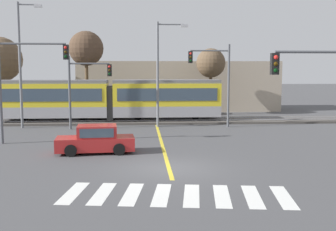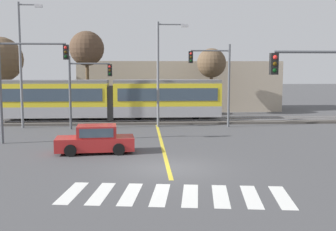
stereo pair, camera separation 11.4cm
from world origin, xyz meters
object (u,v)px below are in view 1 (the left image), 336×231
(bare_tree_west, at_px, (86,49))
(bare_tree_east, at_px, (211,64))
(traffic_light_mid_left, at_px, (23,73))
(traffic_light_near_right, at_px, (325,87))
(traffic_light_far_left, at_px, (85,82))
(traffic_light_far_right, at_px, (216,74))
(street_lamp_west, at_px, (22,59))
(street_lamp_centre, at_px, (161,67))
(light_rail_tram, at_px, (111,98))
(sedan_crossing, at_px, (96,140))

(bare_tree_west, xyz_separation_m, bare_tree_east, (11.82, 1.48, -1.30))
(traffic_light_mid_left, relative_size, traffic_light_near_right, 1.14)
(traffic_light_far_left, bearing_deg, traffic_light_mid_left, -116.42)
(traffic_light_far_right, xyz_separation_m, traffic_light_near_right, (1.99, -15.05, -0.38))
(street_lamp_west, bearing_deg, street_lamp_centre, -0.49)
(light_rail_tram, height_order, traffic_light_mid_left, traffic_light_mid_left)
(traffic_light_far_left, bearing_deg, bare_tree_east, 39.09)
(traffic_light_near_right, distance_m, bare_tree_east, 23.60)
(sedan_crossing, distance_m, bare_tree_west, 17.70)
(bare_tree_west, bearing_deg, sedan_crossing, -81.48)
(bare_tree_west, bearing_deg, light_rail_tram, -56.14)
(traffic_light_far_right, bearing_deg, bare_tree_west, 146.89)
(light_rail_tram, height_order, street_lamp_centre, street_lamp_centre)
(traffic_light_mid_left, height_order, traffic_light_near_right, traffic_light_mid_left)
(street_lamp_centre, bearing_deg, traffic_light_far_right, -4.68)
(street_lamp_centre, bearing_deg, bare_tree_east, 57.07)
(light_rail_tram, bearing_deg, bare_tree_west, 123.86)
(sedan_crossing, height_order, traffic_light_mid_left, traffic_light_mid_left)
(light_rail_tram, relative_size, traffic_light_near_right, 3.21)
(street_lamp_west, bearing_deg, sedan_crossing, -56.91)
(traffic_light_far_right, distance_m, traffic_light_mid_left, 14.42)
(street_lamp_centre, relative_size, bare_tree_east, 1.25)
(bare_tree_east, bearing_deg, sedan_crossing, -117.32)
(sedan_crossing, bearing_deg, traffic_light_near_right, -28.08)
(traffic_light_far_left, distance_m, traffic_light_mid_left, 6.62)
(bare_tree_west, distance_m, bare_tree_east, 11.98)
(street_lamp_west, relative_size, street_lamp_centre, 1.17)
(traffic_light_far_left, xyz_separation_m, street_lamp_centre, (5.77, 0.82, 1.11))
(bare_tree_west, height_order, bare_tree_east, bare_tree_west)
(traffic_light_far_right, bearing_deg, traffic_light_near_right, -82.47)
(traffic_light_far_right, relative_size, traffic_light_mid_left, 0.98)
(light_rail_tram, height_order, sedan_crossing, light_rail_tram)
(sedan_crossing, bearing_deg, street_lamp_centre, 67.77)
(street_lamp_centre, height_order, bare_tree_west, street_lamp_centre)
(traffic_light_near_right, xyz_separation_m, street_lamp_centre, (-6.23, 15.39, 0.87))
(light_rail_tram, bearing_deg, sedan_crossing, -89.73)
(street_lamp_centre, bearing_deg, street_lamp_west, 179.51)
(traffic_light_far_right, height_order, traffic_light_mid_left, traffic_light_mid_left)
(traffic_light_far_left, relative_size, bare_tree_east, 0.84)
(traffic_light_near_right, bearing_deg, traffic_light_far_right, 97.53)
(traffic_light_mid_left, distance_m, traffic_light_near_right, 17.27)
(sedan_crossing, relative_size, traffic_light_near_right, 0.75)
(traffic_light_far_left, distance_m, traffic_light_near_right, 18.88)
(traffic_light_far_right, relative_size, traffic_light_far_left, 1.17)
(traffic_light_near_right, bearing_deg, street_lamp_west, 137.32)
(bare_tree_east, bearing_deg, traffic_light_mid_left, -133.23)
(traffic_light_far_right, height_order, traffic_light_far_left, traffic_light_far_right)
(traffic_light_mid_left, bearing_deg, bare_tree_west, 80.85)
(light_rail_tram, distance_m, traffic_light_mid_left, 11.03)
(light_rail_tram, distance_m, street_lamp_west, 7.82)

